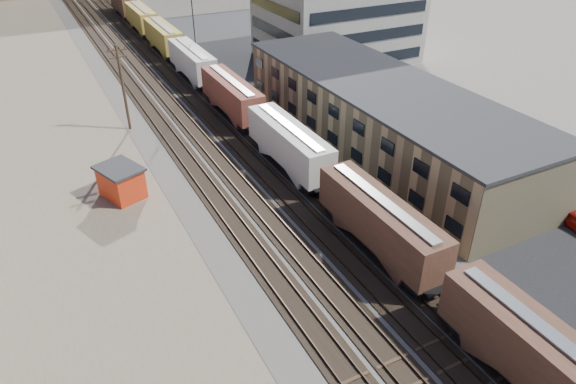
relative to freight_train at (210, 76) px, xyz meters
name	(u,v)px	position (x,y,z in m)	size (l,w,h in m)	color
ground	(418,351)	(-3.80, -47.67, -2.79)	(300.00, 300.00, 0.00)	#6B6356
ballast_bed	(180,95)	(-3.80, 2.33, -2.76)	(18.00, 200.00, 0.06)	#4C4742
dirt_yard	(26,157)	(-23.80, -7.67, -2.78)	(24.00, 180.00, 0.03)	#705E4D
asphalt_lot	(376,104)	(18.20, -12.67, -2.77)	(26.00, 120.00, 0.04)	#232326
rail_tracks	(176,95)	(-4.35, 2.33, -2.68)	(11.40, 200.00, 0.24)	black
freight_train	(210,76)	(0.00, 0.00, 0.00)	(3.00, 119.74, 4.46)	black
warehouse	(381,115)	(11.18, -22.67, 0.86)	(12.40, 40.40, 7.25)	tan
utility_pole_north	(123,86)	(-12.30, -5.67, 2.50)	(2.20, 0.32, 10.00)	#382619
radio_mast	(192,8)	(2.20, 12.33, 6.33)	(1.20, 0.16, 18.00)	black
maintenance_shed	(121,182)	(-16.24, -20.49, -1.22)	(4.50, 5.05, 3.07)	red
parked_car_blue	(304,61)	(17.47, 5.56, -1.94)	(2.83, 6.14, 1.71)	navy
parked_car_far	(334,52)	(24.32, 7.79, -2.11)	(1.62, 4.02, 1.37)	silver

